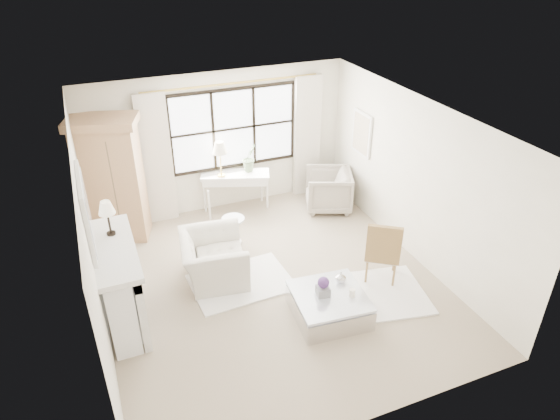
# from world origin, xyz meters

# --- Properties ---
(floor) EXTENTS (5.50, 5.50, 0.00)m
(floor) POSITION_xyz_m (0.00, 0.00, 0.00)
(floor) COLOR tan
(floor) RESTS_ON ground
(ceiling) EXTENTS (5.50, 5.50, 0.00)m
(ceiling) POSITION_xyz_m (0.00, 0.00, 2.70)
(ceiling) COLOR white
(ceiling) RESTS_ON ground
(wall_back) EXTENTS (5.00, 0.00, 5.00)m
(wall_back) POSITION_xyz_m (0.00, 2.75, 1.35)
(wall_back) COLOR white
(wall_back) RESTS_ON ground
(wall_front) EXTENTS (5.00, 0.00, 5.00)m
(wall_front) POSITION_xyz_m (0.00, -2.75, 1.35)
(wall_front) COLOR beige
(wall_front) RESTS_ON ground
(wall_left) EXTENTS (0.00, 5.50, 5.50)m
(wall_left) POSITION_xyz_m (-2.50, 0.00, 1.35)
(wall_left) COLOR silver
(wall_left) RESTS_ON ground
(wall_right) EXTENTS (0.00, 5.50, 5.50)m
(wall_right) POSITION_xyz_m (2.50, 0.00, 1.35)
(wall_right) COLOR white
(wall_right) RESTS_ON ground
(window_pane) EXTENTS (2.40, 0.02, 1.50)m
(window_pane) POSITION_xyz_m (0.30, 2.73, 1.60)
(window_pane) COLOR white
(window_pane) RESTS_ON wall_back
(window_frame) EXTENTS (2.50, 0.04, 1.50)m
(window_frame) POSITION_xyz_m (0.30, 2.72, 1.60)
(window_frame) COLOR black
(window_frame) RESTS_ON wall_back
(curtain_rod) EXTENTS (3.30, 0.04, 0.04)m
(curtain_rod) POSITION_xyz_m (0.30, 2.67, 2.47)
(curtain_rod) COLOR #A58739
(curtain_rod) RESTS_ON wall_back
(curtain_left) EXTENTS (0.55, 0.10, 2.47)m
(curtain_left) POSITION_xyz_m (-1.20, 2.65, 1.24)
(curtain_left) COLOR beige
(curtain_left) RESTS_ON ground
(curtain_right) EXTENTS (0.55, 0.10, 2.47)m
(curtain_right) POSITION_xyz_m (1.80, 2.65, 1.24)
(curtain_right) COLOR beige
(curtain_right) RESTS_ON ground
(fireplace) EXTENTS (0.58, 1.66, 1.26)m
(fireplace) POSITION_xyz_m (-2.27, 0.00, 0.65)
(fireplace) COLOR silver
(fireplace) RESTS_ON ground
(mirror_frame) EXTENTS (0.05, 1.15, 0.95)m
(mirror_frame) POSITION_xyz_m (-2.47, 0.00, 1.84)
(mirror_frame) COLOR silver
(mirror_frame) RESTS_ON wall_left
(mirror_glass) EXTENTS (0.02, 1.00, 0.80)m
(mirror_glass) POSITION_xyz_m (-2.44, 0.00, 1.84)
(mirror_glass) COLOR silver
(mirror_glass) RESTS_ON wall_left
(art_frame) EXTENTS (0.04, 0.62, 0.82)m
(art_frame) POSITION_xyz_m (2.47, 1.70, 1.55)
(art_frame) COLOR white
(art_frame) RESTS_ON wall_right
(art_canvas) EXTENTS (0.01, 0.52, 0.72)m
(art_canvas) POSITION_xyz_m (2.45, 1.70, 1.55)
(art_canvas) COLOR beige
(art_canvas) RESTS_ON wall_right
(mantel_lamp) EXTENTS (0.22, 0.22, 0.51)m
(mantel_lamp) POSITION_xyz_m (-2.22, 0.34, 1.65)
(mantel_lamp) COLOR black
(mantel_lamp) RESTS_ON fireplace
(armoire) EXTENTS (1.28, 1.01, 2.24)m
(armoire) POSITION_xyz_m (-2.03, 2.36, 1.14)
(armoire) COLOR tan
(armoire) RESTS_ON floor
(console_table) EXTENTS (1.38, 0.86, 0.80)m
(console_table) POSITION_xyz_m (0.20, 2.46, 0.40)
(console_table) COLOR white
(console_table) RESTS_ON floor
(console_lamp) EXTENTS (0.28, 0.28, 0.69)m
(console_lamp) POSITION_xyz_m (-0.07, 2.45, 1.36)
(console_lamp) COLOR gold
(console_lamp) RESTS_ON console_table
(orchid_plant) EXTENTS (0.37, 0.35, 0.53)m
(orchid_plant) POSITION_xyz_m (0.51, 2.48, 1.06)
(orchid_plant) COLOR #607850
(orchid_plant) RESTS_ON console_table
(side_table) EXTENTS (0.40, 0.40, 0.51)m
(side_table) POSITION_xyz_m (-0.20, 1.35, 0.33)
(side_table) COLOR white
(side_table) RESTS_ON floor
(rug_left) EXTENTS (1.58, 1.15, 0.03)m
(rug_left) POSITION_xyz_m (-0.45, 0.20, 0.01)
(rug_left) COLOR white
(rug_left) RESTS_ON floor
(rug_right) EXTENTS (1.81, 1.50, 0.03)m
(rug_right) POSITION_xyz_m (1.30, -0.86, 0.02)
(rug_right) COLOR white
(rug_right) RESTS_ON floor
(club_armchair) EXTENTS (1.14, 1.26, 0.73)m
(club_armchair) POSITION_xyz_m (-0.80, 0.50, 0.37)
(club_armchair) COLOR beige
(club_armchair) RESTS_ON floor
(wingback_chair) EXTENTS (1.13, 1.12, 0.80)m
(wingback_chair) POSITION_xyz_m (1.91, 1.85, 0.40)
(wingback_chair) COLOR #A3998A
(wingback_chair) RESTS_ON floor
(french_chair) EXTENTS (0.67, 0.67, 1.08)m
(french_chair) POSITION_xyz_m (1.63, -0.53, 0.31)
(french_chair) COLOR #9F7843
(french_chair) RESTS_ON floor
(coffee_table) EXTENTS (1.09, 1.09, 0.38)m
(coffee_table) POSITION_xyz_m (0.48, -0.99, 0.18)
(coffee_table) COLOR silver
(coffee_table) RESTS_ON floor
(planter_box) EXTENTS (0.20, 0.20, 0.13)m
(planter_box) POSITION_xyz_m (0.39, -0.96, 0.45)
(planter_box) COLOR slate
(planter_box) RESTS_ON coffee_table
(planter_flowers) EXTENTS (0.17, 0.17, 0.17)m
(planter_flowers) POSITION_xyz_m (0.39, -0.96, 0.60)
(planter_flowers) COLOR #4E2B6B
(planter_flowers) RESTS_ON planter_box
(pillar_candle) EXTENTS (0.08, 0.08, 0.12)m
(pillar_candle) POSITION_xyz_m (0.75, -1.15, 0.44)
(pillar_candle) COLOR white
(pillar_candle) RESTS_ON coffee_table
(coffee_vase) EXTENTS (0.18, 0.18, 0.17)m
(coffee_vase) POSITION_xyz_m (0.76, -0.79, 0.46)
(coffee_vase) COLOR silver
(coffee_vase) RESTS_ON coffee_table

